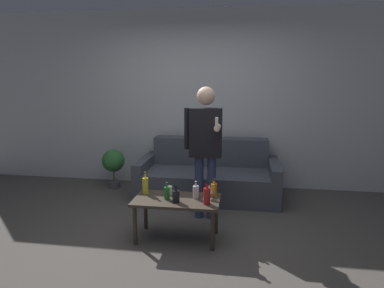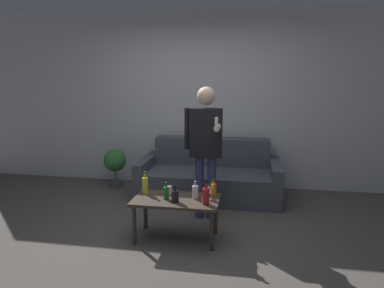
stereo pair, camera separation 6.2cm
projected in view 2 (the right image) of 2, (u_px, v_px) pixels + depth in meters
The scene contains 14 objects.
ground_plane at pixel (169, 242), 3.58m from camera, with size 16.00×16.00×0.00m, color #514C47.
wall_back at pixel (199, 100), 5.30m from camera, with size 8.00×0.06×2.70m.
couch at pixel (210, 176), 4.96m from camera, with size 1.98×0.94×0.80m.
coffee_table at pixel (176, 204), 3.59m from camera, with size 0.90×0.48×0.45m.
bottle_orange at pixel (166, 192), 3.56m from camera, with size 0.06×0.06×0.18m.
bottle_green at pixel (195, 192), 3.58m from camera, with size 0.06×0.06×0.19m.
bottle_dark at pixel (175, 196), 3.48m from camera, with size 0.07×0.07×0.17m.
bottle_yellow at pixel (145, 185), 3.73m from camera, with size 0.06×0.06×0.24m.
bottle_red at pixel (206, 196), 3.41m from camera, with size 0.07×0.07×0.23m.
bottle_clear at pixel (213, 189), 3.66m from camera, with size 0.06×0.06×0.18m.
wine_glass_near at pixel (209, 189), 3.55m from camera, with size 0.08×0.08×0.15m.
cup_on_table at pixel (169, 190), 3.72m from camera, with size 0.07×0.07×0.09m.
person_standing_front at pixel (205, 142), 4.03m from camera, with size 0.44×0.41×1.59m.
potted_plant at pixel (115, 162), 5.28m from camera, with size 0.35×0.35×0.61m.
Camera 2 is at (0.79, -3.22, 1.71)m, focal length 32.00 mm.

